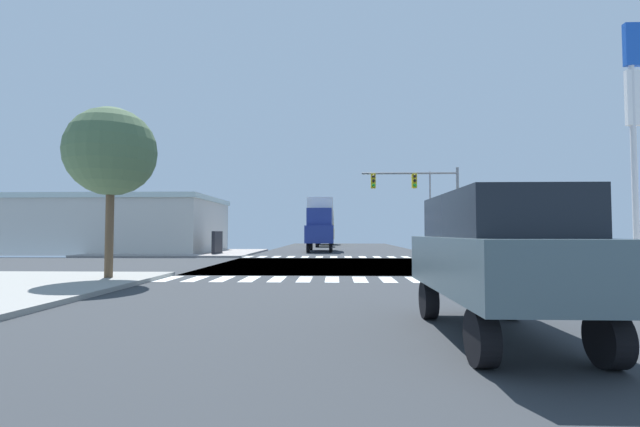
{
  "coord_description": "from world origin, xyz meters",
  "views": [
    {
      "loc": [
        -0.63,
        -23.19,
        1.7
      ],
      "look_at": [
        -1.61,
        4.65,
        2.92
      ],
      "focal_mm": 24.53,
      "sensor_mm": 36.0,
      "label": 1
    }
  ],
  "objects_px": {
    "pickup_queued_1": "(324,236)",
    "box_truck_trailing_2": "(320,223)",
    "bank_building": "(125,225)",
    "suv_crossing_2": "(497,251)",
    "sidewalk_tree": "(111,152)",
    "street_lamp": "(427,203)",
    "box_truck_farside_1": "(326,226)",
    "traffic_signal_mast": "(420,191)"
  },
  "relations": [
    {
      "from": "pickup_queued_1",
      "to": "box_truck_trailing_2",
      "type": "bearing_deg",
      "value": 90.0
    },
    {
      "from": "bank_building",
      "to": "suv_crossing_2",
      "type": "xyz_separation_m",
      "value": [
        20.58,
        -29.42,
        -0.96
      ]
    },
    {
      "from": "sidewalk_tree",
      "to": "pickup_queued_1",
      "type": "bearing_deg",
      "value": 80.04
    },
    {
      "from": "sidewalk_tree",
      "to": "pickup_queued_1",
      "type": "relative_size",
      "value": 1.19
    },
    {
      "from": "bank_building",
      "to": "sidewalk_tree",
      "type": "bearing_deg",
      "value": -65.07
    },
    {
      "from": "street_lamp",
      "to": "suv_crossing_2",
      "type": "distance_m",
      "value": 34.96
    },
    {
      "from": "street_lamp",
      "to": "sidewalk_tree",
      "type": "height_order",
      "value": "street_lamp"
    },
    {
      "from": "sidewalk_tree",
      "to": "box_truck_trailing_2",
      "type": "xyz_separation_m",
      "value": [
        6.5,
        24.81,
        -1.95
      ]
    },
    {
      "from": "box_truck_farside_1",
      "to": "box_truck_trailing_2",
      "type": "bearing_deg",
      "value": 90.0
    },
    {
      "from": "suv_crossing_2",
      "to": "box_truck_trailing_2",
      "type": "relative_size",
      "value": 0.64
    },
    {
      "from": "traffic_signal_mast",
      "to": "street_lamp",
      "type": "bearing_deg",
      "value": 75.44
    },
    {
      "from": "traffic_signal_mast",
      "to": "sidewalk_tree",
      "type": "height_order",
      "value": "traffic_signal_mast"
    },
    {
      "from": "bank_building",
      "to": "box_truck_farside_1",
      "type": "xyz_separation_m",
      "value": [
        16.58,
        25.48,
        0.21
      ]
    },
    {
      "from": "suv_crossing_2",
      "to": "pickup_queued_1",
      "type": "bearing_deg",
      "value": 95.11
    },
    {
      "from": "pickup_queued_1",
      "to": "suv_crossing_2",
      "type": "bearing_deg",
      "value": 95.11
    },
    {
      "from": "box_truck_farside_1",
      "to": "suv_crossing_2",
      "type": "xyz_separation_m",
      "value": [
        4.0,
        -54.9,
        -1.17
      ]
    },
    {
      "from": "bank_building",
      "to": "sidewalk_tree",
      "type": "distance_m",
      "value": 24.02
    },
    {
      "from": "bank_building",
      "to": "street_lamp",
      "type": "bearing_deg",
      "value": 10.34
    },
    {
      "from": "street_lamp",
      "to": "pickup_queued_1",
      "type": "relative_size",
      "value": 1.46
    },
    {
      "from": "pickup_queued_1",
      "to": "box_truck_trailing_2",
      "type": "xyz_separation_m",
      "value": [
        -0.0,
        -12.22,
        1.27
      ]
    },
    {
      "from": "suv_crossing_2",
      "to": "pickup_queued_1",
      "type": "distance_m",
      "value": 44.93
    },
    {
      "from": "bank_building",
      "to": "box_truck_farside_1",
      "type": "height_order",
      "value": "box_truck_farside_1"
    },
    {
      "from": "box_truck_trailing_2",
      "to": "sidewalk_tree",
      "type": "bearing_deg",
      "value": 75.32
    },
    {
      "from": "box_truck_farside_1",
      "to": "traffic_signal_mast",
      "type": "bearing_deg",
      "value": 103.02
    },
    {
      "from": "box_truck_farside_1",
      "to": "pickup_queued_1",
      "type": "distance_m",
      "value": 10.23
    },
    {
      "from": "street_lamp",
      "to": "box_truck_trailing_2",
      "type": "distance_m",
      "value": 10.41
    },
    {
      "from": "street_lamp",
      "to": "suv_crossing_2",
      "type": "height_order",
      "value": "street_lamp"
    },
    {
      "from": "box_truck_farside_1",
      "to": "box_truck_trailing_2",
      "type": "distance_m",
      "value": 22.37
    },
    {
      "from": "bank_building",
      "to": "sidewalk_tree",
      "type": "relative_size",
      "value": 2.79
    },
    {
      "from": "street_lamp",
      "to": "box_truck_trailing_2",
      "type": "xyz_separation_m",
      "value": [
        -10.07,
        -1.75,
        -1.94
      ]
    },
    {
      "from": "box_truck_farside_1",
      "to": "suv_crossing_2",
      "type": "height_order",
      "value": "box_truck_farside_1"
    },
    {
      "from": "traffic_signal_mast",
      "to": "bank_building",
      "type": "height_order",
      "value": "traffic_signal_mast"
    },
    {
      "from": "traffic_signal_mast",
      "to": "box_truck_farside_1",
      "type": "bearing_deg",
      "value": 103.02
    },
    {
      "from": "traffic_signal_mast",
      "to": "pickup_queued_1",
      "type": "xyz_separation_m",
      "value": [
        -7.27,
        21.28,
        -3.35
      ]
    },
    {
      "from": "traffic_signal_mast",
      "to": "box_truck_trailing_2",
      "type": "relative_size",
      "value": 0.94
    },
    {
      "from": "traffic_signal_mast",
      "to": "box_truck_trailing_2",
      "type": "xyz_separation_m",
      "value": [
        -7.27,
        9.05,
        -2.07
      ]
    },
    {
      "from": "traffic_signal_mast",
      "to": "pickup_queued_1",
      "type": "distance_m",
      "value": 22.73
    },
    {
      "from": "traffic_signal_mast",
      "to": "box_truck_farside_1",
      "type": "height_order",
      "value": "traffic_signal_mast"
    },
    {
      "from": "sidewalk_tree",
      "to": "box_truck_trailing_2",
      "type": "distance_m",
      "value": 25.72
    },
    {
      "from": "traffic_signal_mast",
      "to": "pickup_queued_1",
      "type": "relative_size",
      "value": 1.33
    },
    {
      "from": "street_lamp",
      "to": "box_truck_farside_1",
      "type": "distance_m",
      "value": 23.03
    },
    {
      "from": "box_truck_farside_1",
      "to": "pickup_queued_1",
      "type": "xyz_separation_m",
      "value": [
        0.0,
        -10.15,
        -1.27
      ]
    }
  ]
}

